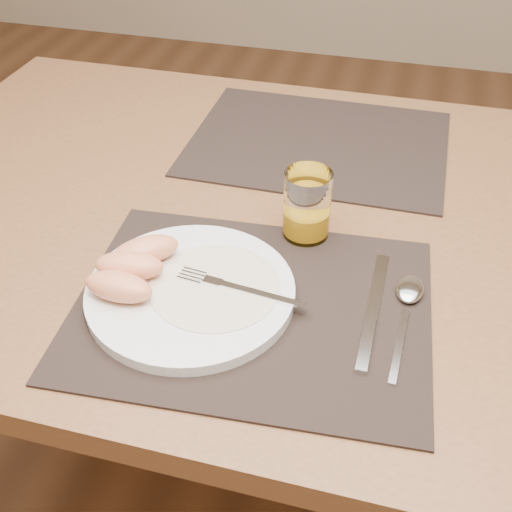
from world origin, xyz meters
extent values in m
plane|color=brown|center=(0.00, 0.00, 0.00)|extent=(5.00, 5.00, 0.00)
cube|color=brown|center=(0.00, 0.00, 0.73)|extent=(1.40, 0.90, 0.04)
cylinder|color=brown|center=(-0.62, 0.37, 0.35)|extent=(0.06, 0.06, 0.71)
cube|color=black|center=(-0.01, -0.22, 0.75)|extent=(0.47, 0.38, 0.00)
cube|color=black|center=(0.00, 0.22, 0.75)|extent=(0.45, 0.35, 0.00)
cylinder|color=white|center=(-0.09, -0.22, 0.76)|extent=(0.27, 0.27, 0.02)
cylinder|color=white|center=(-0.06, -0.21, 0.77)|extent=(0.17, 0.17, 0.00)
cube|color=silver|center=(0.01, -0.22, 0.77)|extent=(0.12, 0.02, 0.00)
cube|color=silver|center=(-0.06, -0.21, 0.77)|extent=(0.03, 0.02, 0.00)
cube|color=silver|center=(-0.09, -0.20, 0.77)|extent=(0.04, 0.03, 0.00)
cube|color=silver|center=(0.14, -0.14, 0.76)|extent=(0.02, 0.13, 0.00)
cube|color=silver|center=(0.14, -0.25, 0.76)|extent=(0.01, 0.09, 0.01)
cube|color=silver|center=(0.18, -0.24, 0.76)|extent=(0.01, 0.13, 0.00)
ellipsoid|color=silver|center=(0.19, -0.14, 0.76)|extent=(0.04, 0.06, 0.01)
cylinder|color=white|center=(0.03, -0.05, 0.81)|extent=(0.07, 0.07, 0.10)
cylinder|color=#FFAC15|center=(0.03, -0.05, 0.78)|extent=(0.06, 0.06, 0.04)
ellipsoid|color=#E58A5D|center=(-0.17, -0.26, 0.79)|extent=(0.09, 0.05, 0.04)
ellipsoid|color=#E58A5D|center=(-0.17, -0.22, 0.79)|extent=(0.10, 0.06, 0.04)
ellipsoid|color=#E58A5D|center=(-0.16, -0.19, 0.79)|extent=(0.10, 0.09, 0.04)
camera|label=1|loc=(0.15, -0.79, 1.32)|focal=45.00mm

